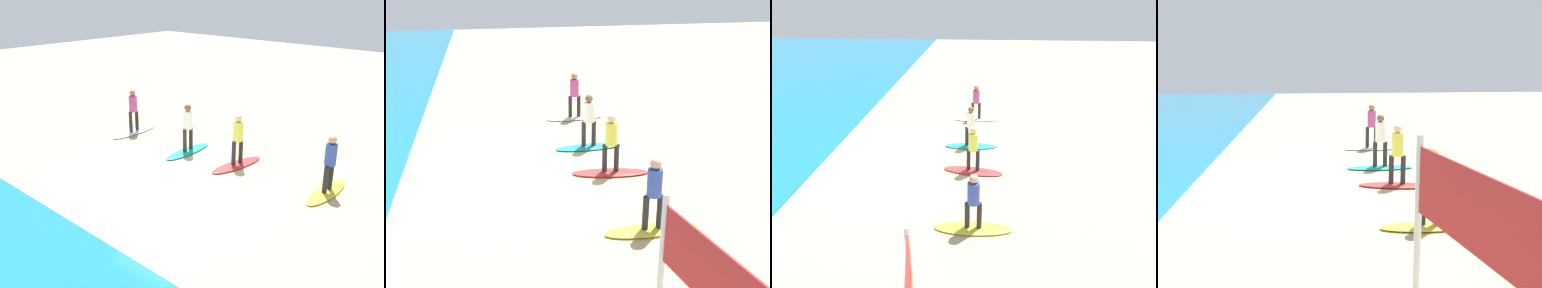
# 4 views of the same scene
# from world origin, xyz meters

# --- Properties ---
(ground_plane) EXTENTS (60.00, 60.00, 0.00)m
(ground_plane) POSITION_xyz_m (0.00, 0.00, 0.00)
(ground_plane) COLOR tan
(surfboard_yellow) EXTENTS (0.58, 2.10, 0.09)m
(surfboard_yellow) POSITION_xyz_m (-3.70, -2.72, 0.04)
(surfboard_yellow) COLOR yellow
(surfboard_yellow) RESTS_ON ground
(surfer_yellow) EXTENTS (0.32, 0.46, 1.64)m
(surfer_yellow) POSITION_xyz_m (-3.70, -2.72, 1.04)
(surfer_yellow) COLOR #232328
(surfer_yellow) RESTS_ON surfboard_yellow
(surfboard_red) EXTENTS (0.85, 2.16, 0.09)m
(surfboard_red) POSITION_xyz_m (-0.67, -2.59, 0.04)
(surfboard_red) COLOR red
(surfboard_red) RESTS_ON ground
(surfer_red) EXTENTS (0.32, 0.46, 1.64)m
(surfer_red) POSITION_xyz_m (-0.67, -2.59, 1.04)
(surfer_red) COLOR #232328
(surfer_red) RESTS_ON surfboard_red
(surfboard_teal) EXTENTS (0.62, 2.11, 0.09)m
(surfboard_teal) POSITION_xyz_m (1.31, -2.42, 0.04)
(surfboard_teal) COLOR teal
(surfboard_teal) RESTS_ON ground
(surfer_teal) EXTENTS (0.32, 0.46, 1.64)m
(surfer_teal) POSITION_xyz_m (1.31, -2.42, 1.04)
(surfer_teal) COLOR #232328
(surfer_teal) RESTS_ON surfboard_teal
(surfboard_white) EXTENTS (0.63, 2.12, 0.09)m
(surfboard_white) POSITION_xyz_m (4.28, -2.54, 0.04)
(surfboard_white) COLOR white
(surfboard_white) RESTS_ON ground
(surfer_white) EXTENTS (0.32, 0.46, 1.64)m
(surfer_white) POSITION_xyz_m (4.28, -2.54, 1.04)
(surfer_white) COLOR #232328
(surfer_white) RESTS_ON surfboard_white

